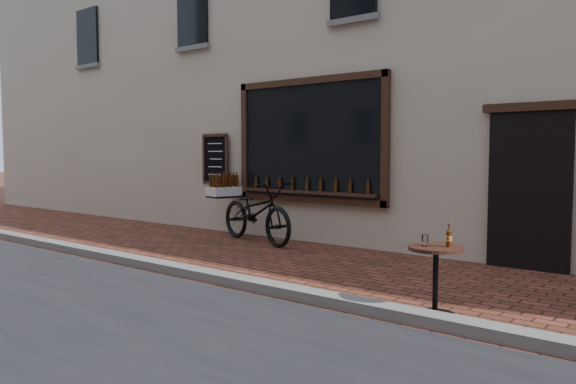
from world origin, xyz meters
The scene contains 4 objects.
ground centered at (0.00, 0.00, 0.00)m, with size 90.00×90.00×0.00m, color #4D2818.
kerb centered at (0.00, 0.20, 0.06)m, with size 90.00×0.25×0.12m, color slate.
cargo_bicycle centered at (-2.68, 2.86, 0.57)m, with size 2.53×1.27×1.19m.
bistro_table centered at (1.85, 0.53, 0.50)m, with size 0.55×0.55×0.94m.
Camera 1 is at (4.16, -4.68, 1.63)m, focal length 35.00 mm.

